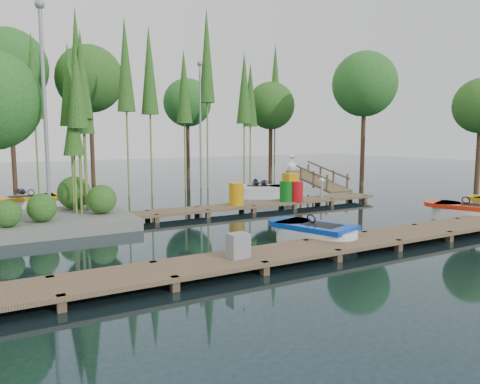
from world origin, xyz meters
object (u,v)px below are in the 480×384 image
yellow_barrel (236,194)px  drum_cluster (292,187)px  boat_blue (314,234)px  utility_cabinet (238,245)px  island (16,132)px  boat_red (468,213)px  boat_yellow_far (29,203)px

yellow_barrel → drum_cluster: size_ratio=0.46×
yellow_barrel → boat_blue: bearing=-97.8°
utility_cabinet → island: bearing=116.2°
island → drum_cluster: 10.72m
boat_red → utility_cabinet: bearing=164.7°
boat_blue → boat_yellow_far: size_ratio=1.06×
boat_blue → yellow_barrel: yellow_barrel is taller
boat_yellow_far → drum_cluster: 11.00m
boat_blue → boat_red: (7.11, -0.02, 0.01)m
boat_red → drum_cluster: (-3.68, 5.70, 0.59)m
island → boat_blue: (7.00, -6.63, -2.91)m
utility_cabinet → yellow_barrel: (3.97, 7.00, 0.17)m
boat_yellow_far → yellow_barrel: size_ratio=3.18×
yellow_barrel → drum_cluster: (2.63, -0.15, 0.13)m
boat_yellow_far → utility_cabinet: size_ratio=5.10×
island → yellow_barrel: 8.21m
boat_red → yellow_barrel: (-6.31, 5.86, 0.47)m
island → boat_yellow_far: bearing=80.7°
boat_red → utility_cabinet: (-10.28, -1.14, 0.30)m
utility_cabinet → drum_cluster: (6.60, 6.85, 0.30)m
boat_yellow_far → utility_cabinet: 12.30m
island → boat_yellow_far: island is taller
island → drum_cluster: size_ratio=3.44×
boat_blue → drum_cluster: bearing=40.8°
boat_yellow_far → drum_cluster: drum_cluster is taller
boat_blue → yellow_barrel: bearing=64.1°
boat_yellow_far → yellow_barrel: bearing=-18.2°
drum_cluster → utility_cabinet: bearing=-134.0°
yellow_barrel → drum_cluster: bearing=-3.3°
boat_yellow_far → yellow_barrel: 8.65m
yellow_barrel → drum_cluster: drum_cluster is taller
island → yellow_barrel: island is taller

